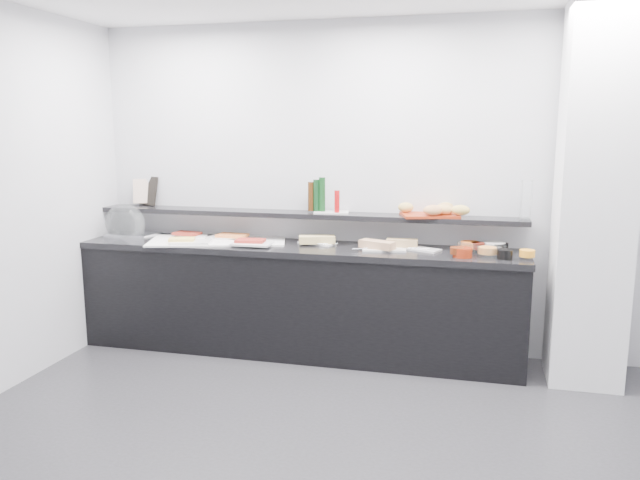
% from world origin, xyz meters
% --- Properties ---
extents(ground, '(5.00, 5.00, 0.00)m').
position_xyz_m(ground, '(0.00, 0.00, 0.00)').
color(ground, '#2D2D30').
rests_on(ground, ground).
extents(back_wall, '(5.00, 0.02, 2.70)m').
position_xyz_m(back_wall, '(0.00, 2.00, 1.35)').
color(back_wall, '#BABBC2').
rests_on(back_wall, ground).
extents(column, '(0.50, 0.50, 2.70)m').
position_xyz_m(column, '(1.50, 1.65, 1.35)').
color(column, white).
rests_on(column, ground).
extents(buffet_cabinet, '(3.60, 0.60, 0.85)m').
position_xyz_m(buffet_cabinet, '(-0.70, 1.70, 0.42)').
color(buffet_cabinet, black).
rests_on(buffet_cabinet, ground).
extents(counter_top, '(3.62, 0.62, 0.05)m').
position_xyz_m(counter_top, '(-0.70, 1.70, 0.88)').
color(counter_top, black).
rests_on(counter_top, buffet_cabinet).
extents(wall_shelf, '(3.60, 0.25, 0.04)m').
position_xyz_m(wall_shelf, '(-0.70, 1.88, 1.13)').
color(wall_shelf, black).
rests_on(wall_shelf, back_wall).
extents(cloche_base, '(0.44, 0.31, 0.04)m').
position_xyz_m(cloche_base, '(-2.20, 1.73, 0.92)').
color(cloche_base, silver).
rests_on(cloche_base, counter_top).
extents(cloche_dome, '(0.43, 0.32, 0.34)m').
position_xyz_m(cloche_dome, '(-2.25, 1.69, 1.03)').
color(cloche_dome, silver).
rests_on(cloche_dome, cloche_base).
extents(linen_runner, '(1.23, 0.82, 0.01)m').
position_xyz_m(linen_runner, '(-1.40, 1.72, 0.91)').
color(linen_runner, white).
rests_on(linen_runner, counter_top).
extents(platter_meat_a, '(0.33, 0.25, 0.01)m').
position_xyz_m(platter_meat_a, '(-1.65, 1.86, 0.92)').
color(platter_meat_a, white).
rests_on(platter_meat_a, linen_runner).
extents(food_meat_a, '(0.24, 0.17, 0.02)m').
position_xyz_m(food_meat_a, '(-1.72, 1.80, 0.94)').
color(food_meat_a, maroon).
rests_on(food_meat_a, platter_meat_a).
extents(platter_salmon, '(0.34, 0.27, 0.01)m').
position_xyz_m(platter_salmon, '(-1.38, 1.81, 0.92)').
color(platter_salmon, silver).
rests_on(platter_salmon, linen_runner).
extents(food_salmon, '(0.26, 0.17, 0.02)m').
position_xyz_m(food_salmon, '(-1.30, 1.80, 0.94)').
color(food_salmon, orange).
rests_on(food_salmon, platter_salmon).
extents(platter_cheese, '(0.36, 0.28, 0.01)m').
position_xyz_m(platter_cheese, '(-1.55, 1.53, 0.92)').
color(platter_cheese, white).
rests_on(platter_cheese, linen_runner).
extents(food_cheese, '(0.23, 0.19, 0.02)m').
position_xyz_m(food_cheese, '(-1.64, 1.52, 0.94)').
color(food_cheese, '#FFD963').
rests_on(food_cheese, platter_cheese).
extents(platter_meat_b, '(0.32, 0.21, 0.01)m').
position_xyz_m(platter_meat_b, '(-1.04, 1.58, 0.92)').
color(platter_meat_b, white).
rests_on(platter_meat_b, linen_runner).
extents(food_meat_b, '(0.24, 0.17, 0.02)m').
position_xyz_m(food_meat_b, '(-1.07, 1.60, 0.94)').
color(food_meat_b, maroon).
rests_on(food_meat_b, platter_meat_b).
extents(sandwich_plate_left, '(0.33, 0.23, 0.01)m').
position_xyz_m(sandwich_plate_left, '(-0.56, 1.80, 0.91)').
color(sandwich_plate_left, white).
rests_on(sandwich_plate_left, counter_top).
extents(sandwich_food_left, '(0.31, 0.20, 0.06)m').
position_xyz_m(sandwich_food_left, '(-0.55, 1.76, 0.94)').
color(sandwich_food_left, '#D6BB70').
rests_on(sandwich_food_left, sandwich_plate_left).
extents(tongs_left, '(0.15, 0.07, 0.01)m').
position_xyz_m(tongs_left, '(-0.45, 1.74, 0.92)').
color(tongs_left, silver).
rests_on(tongs_left, sandwich_plate_left).
extents(sandwich_plate_mid, '(0.36, 0.20, 0.01)m').
position_xyz_m(sandwich_plate_mid, '(0.01, 1.66, 0.91)').
color(sandwich_plate_mid, silver).
rests_on(sandwich_plate_mid, counter_top).
extents(sandwich_food_mid, '(0.30, 0.20, 0.06)m').
position_xyz_m(sandwich_food_mid, '(-0.04, 1.66, 0.94)').
color(sandwich_food_mid, tan).
rests_on(sandwich_food_mid, sandwich_plate_mid).
extents(tongs_mid, '(0.14, 0.09, 0.01)m').
position_xyz_m(tongs_mid, '(-0.16, 1.60, 0.92)').
color(tongs_mid, '#ADAFB4').
rests_on(tongs_mid, sandwich_plate_mid).
extents(sandwich_plate_right, '(0.36, 0.26, 0.01)m').
position_xyz_m(sandwich_plate_right, '(0.27, 1.75, 0.91)').
color(sandwich_plate_right, silver).
rests_on(sandwich_plate_right, counter_top).
extents(sandwich_food_right, '(0.25, 0.11, 0.06)m').
position_xyz_m(sandwich_food_right, '(0.14, 1.78, 0.94)').
color(sandwich_food_right, tan).
rests_on(sandwich_food_right, sandwich_plate_right).
extents(tongs_right, '(0.16, 0.01, 0.01)m').
position_xyz_m(tongs_right, '(0.28, 1.72, 0.92)').
color(tongs_right, silver).
rests_on(tongs_right, sandwich_plate_right).
extents(bowl_glass_fruit, '(0.18, 0.18, 0.07)m').
position_xyz_m(bowl_glass_fruit, '(0.65, 1.78, 0.94)').
color(bowl_glass_fruit, white).
rests_on(bowl_glass_fruit, counter_top).
extents(fill_glass_fruit, '(0.17, 0.17, 0.05)m').
position_xyz_m(fill_glass_fruit, '(0.66, 1.81, 0.95)').
color(fill_glass_fruit, orange).
rests_on(fill_glass_fruit, bowl_glass_fruit).
extents(bowl_black_jam, '(0.16, 0.16, 0.07)m').
position_xyz_m(bowl_black_jam, '(0.87, 1.81, 0.94)').
color(bowl_black_jam, black).
rests_on(bowl_black_jam, counter_top).
extents(fill_black_jam, '(0.13, 0.13, 0.05)m').
position_xyz_m(fill_black_jam, '(0.72, 1.79, 0.95)').
color(fill_black_jam, '#60180D').
rests_on(fill_black_jam, bowl_black_jam).
extents(bowl_glass_cream, '(0.16, 0.16, 0.07)m').
position_xyz_m(bowl_glass_cream, '(0.86, 1.80, 0.94)').
color(bowl_glass_cream, white).
rests_on(bowl_glass_cream, counter_top).
extents(fill_glass_cream, '(0.22, 0.22, 0.05)m').
position_xyz_m(fill_glass_cream, '(0.84, 1.83, 0.95)').
color(fill_glass_cream, white).
rests_on(fill_glass_cream, bowl_glass_cream).
extents(bowl_red_jam, '(0.17, 0.17, 0.07)m').
position_xyz_m(bowl_red_jam, '(0.61, 1.55, 0.94)').
color(bowl_red_jam, maroon).
rests_on(bowl_red_jam, counter_top).
extents(fill_red_jam, '(0.14, 0.14, 0.05)m').
position_xyz_m(fill_red_jam, '(0.57, 1.55, 0.95)').
color(fill_red_jam, '#521F0B').
rests_on(fill_red_jam, bowl_red_jam).
extents(bowl_glass_salmon, '(0.23, 0.23, 0.07)m').
position_xyz_m(bowl_glass_salmon, '(0.80, 1.63, 0.94)').
color(bowl_glass_salmon, white).
rests_on(bowl_glass_salmon, counter_top).
extents(fill_glass_salmon, '(0.16, 0.16, 0.05)m').
position_xyz_m(fill_glass_salmon, '(0.79, 1.61, 0.95)').
color(fill_glass_salmon, orange).
rests_on(fill_glass_salmon, bowl_glass_salmon).
extents(bowl_black_fruit, '(0.12, 0.12, 0.07)m').
position_xyz_m(bowl_black_fruit, '(0.91, 1.56, 0.94)').
color(bowl_black_fruit, black).
rests_on(bowl_black_fruit, counter_top).
extents(fill_black_fruit, '(0.13, 0.13, 0.05)m').
position_xyz_m(fill_black_fruit, '(1.06, 1.57, 0.95)').
color(fill_black_fruit, orange).
rests_on(fill_black_fruit, bowl_black_fruit).
extents(framed_print, '(0.26, 0.16, 0.26)m').
position_xyz_m(framed_print, '(-2.20, 2.00, 1.28)').
color(framed_print, black).
rests_on(framed_print, wall_shelf).
extents(print_art, '(0.16, 0.10, 0.22)m').
position_xyz_m(print_art, '(-2.23, 1.97, 1.28)').
color(print_art, '#CAA291').
rests_on(print_art, framed_print).
extents(condiment_tray, '(0.31, 0.22, 0.01)m').
position_xyz_m(condiment_tray, '(-0.46, 1.88, 1.16)').
color(condiment_tray, silver).
rests_on(condiment_tray, wall_shelf).
extents(bottle_green_a, '(0.06, 0.06, 0.26)m').
position_xyz_m(bottle_green_a, '(-0.59, 1.88, 1.29)').
color(bottle_green_a, black).
rests_on(bottle_green_a, condiment_tray).
extents(bottle_brown, '(0.06, 0.06, 0.24)m').
position_xyz_m(bottle_brown, '(-0.63, 1.88, 1.28)').
color(bottle_brown, '#3B200A').
rests_on(bottle_brown, condiment_tray).
extents(bottle_green_b, '(0.06, 0.06, 0.28)m').
position_xyz_m(bottle_green_b, '(-0.54, 1.88, 1.30)').
color(bottle_green_b, '#0F3715').
rests_on(bottle_green_b, condiment_tray).
extents(bottle_hot, '(0.04, 0.04, 0.18)m').
position_xyz_m(bottle_hot, '(-0.40, 1.84, 1.25)').
color(bottle_hot, '#B40C10').
rests_on(bottle_hot, condiment_tray).
extents(shaker_salt, '(0.04, 0.04, 0.07)m').
position_xyz_m(shaker_salt, '(-0.41, 1.85, 1.20)').
color(shaker_salt, white).
rests_on(shaker_salt, condiment_tray).
extents(shaker_pepper, '(0.05, 0.05, 0.07)m').
position_xyz_m(shaker_pepper, '(-0.43, 1.91, 1.20)').
color(shaker_pepper, silver).
rests_on(shaker_pepper, condiment_tray).
extents(bread_tray, '(0.50, 0.41, 0.02)m').
position_xyz_m(bread_tray, '(0.34, 1.88, 1.16)').
color(bread_tray, maroon).
rests_on(bread_tray, wall_shelf).
extents(bread_roll_nw, '(0.12, 0.08, 0.08)m').
position_xyz_m(bread_roll_nw, '(0.15, 1.91, 1.21)').
color(bread_roll_nw, gold).
rests_on(bread_roll_nw, bread_tray).
extents(bread_roll_n, '(0.15, 0.11, 0.08)m').
position_xyz_m(bread_roll_n, '(0.46, 1.99, 1.21)').
color(bread_roll_n, tan).
rests_on(bread_roll_n, bread_tray).
extents(bread_roll_ne, '(0.14, 0.11, 0.08)m').
position_xyz_m(bread_roll_ne, '(0.45, 1.93, 1.21)').
color(bread_roll_ne, '#B48444').
rests_on(bread_roll_ne, bread_tray).
extents(bread_roll_sw, '(0.15, 0.11, 0.08)m').
position_xyz_m(bread_roll_sw, '(0.37, 1.80, 1.21)').
color(bread_roll_sw, '#AF6D43').
rests_on(bread_roll_sw, bread_tray).
extents(bread_roll_s, '(0.18, 0.15, 0.08)m').
position_xyz_m(bread_roll_s, '(0.37, 1.78, 1.21)').
color(bread_roll_s, '#C8844C').
rests_on(bread_roll_s, bread_tray).
extents(bread_roll_se, '(0.15, 0.10, 0.08)m').
position_xyz_m(bread_roll_se, '(0.58, 1.85, 1.21)').
color(bread_roll_se, gold).
rests_on(bread_roll_se, bread_tray).
extents(bread_roll_midw, '(0.17, 0.13, 0.08)m').
position_xyz_m(bread_roll_midw, '(0.44, 1.85, 1.21)').
color(bread_roll_midw, tan).
rests_on(bread_roll_midw, bread_tray).
extents(bread_roll_mide, '(0.14, 0.10, 0.08)m').
position_xyz_m(bread_roll_mide, '(0.44, 1.89, 1.21)').
color(bread_roll_mide, '#B57D45').
rests_on(bread_roll_mide, bread_tray).
extents(carafe, '(0.09, 0.09, 0.30)m').
position_xyz_m(carafe, '(1.06, 1.85, 1.30)').
color(carafe, white).
rests_on(carafe, wall_shelf).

